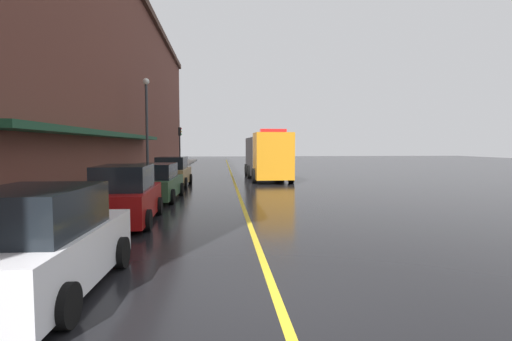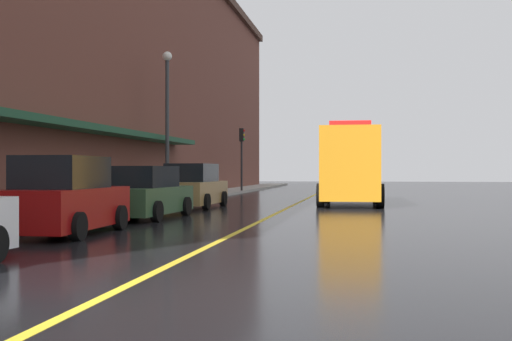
% 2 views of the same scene
% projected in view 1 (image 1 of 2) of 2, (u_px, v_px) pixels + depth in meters
% --- Properties ---
extents(ground_plane, '(112.00, 112.00, 0.00)m').
position_uv_depth(ground_plane, '(232.00, 177.00, 30.62)').
color(ground_plane, black).
extents(sidewalk_left, '(2.40, 70.00, 0.15)m').
position_uv_depth(sidewalk_left, '(154.00, 176.00, 30.05)').
color(sidewalk_left, '#9E9B93').
rests_on(sidewalk_left, ground).
extents(lane_center_stripe, '(0.16, 70.00, 0.01)m').
position_uv_depth(lane_center_stripe, '(232.00, 177.00, 30.62)').
color(lane_center_stripe, gold).
rests_on(lane_center_stripe, ground).
extents(brick_building_left, '(14.63, 64.00, 15.09)m').
position_uv_depth(brick_building_left, '(39.00, 77.00, 27.82)').
color(brick_building_left, brown).
rests_on(brick_building_left, ground).
extents(parked_car_0, '(2.18, 4.25, 1.84)m').
position_uv_depth(parked_car_0, '(40.00, 245.00, 6.39)').
color(parked_car_0, silver).
rests_on(parked_car_0, ground).
extents(parked_car_1, '(2.07, 4.34, 1.89)m').
position_uv_depth(parked_car_1, '(126.00, 196.00, 12.34)').
color(parked_car_1, maroon).
rests_on(parked_car_1, ground).
extents(parked_car_2, '(2.27, 4.59, 1.69)m').
position_uv_depth(parked_car_2, '(156.00, 183.00, 17.66)').
color(parked_car_2, '#2D5133').
rests_on(parked_car_2, ground).
extents(parked_car_3, '(2.18, 4.39, 1.83)m').
position_uv_depth(parked_car_3, '(173.00, 172.00, 23.54)').
color(parked_car_3, '#A5844C').
rests_on(parked_car_3, ground).
extents(utility_truck, '(2.88, 8.73, 3.60)m').
position_uv_depth(utility_truck, '(267.00, 156.00, 28.23)').
color(utility_truck, orange).
rests_on(utility_truck, ground).
extents(parking_meter_1, '(0.14, 0.18, 1.33)m').
position_uv_depth(parking_meter_1, '(135.00, 174.00, 19.60)').
color(parking_meter_1, '#4C4C51').
rests_on(parking_meter_1, sidewalk_left).
extents(parking_meter_2, '(0.14, 0.18, 1.33)m').
position_uv_depth(parking_meter_2, '(101.00, 185.00, 14.06)').
color(parking_meter_2, '#4C4C51').
rests_on(parking_meter_2, sidewalk_left).
extents(street_lamp_left, '(0.44, 0.44, 6.94)m').
position_uv_depth(street_lamp_left, '(147.00, 118.00, 26.01)').
color(street_lamp_left, '#33383D').
rests_on(street_lamp_left, sidewalk_left).
extents(traffic_light_near, '(0.38, 0.36, 4.30)m').
position_uv_depth(traffic_light_near, '(180.00, 139.00, 40.82)').
color(traffic_light_near, '#232326').
rests_on(traffic_light_near, sidewalk_left).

